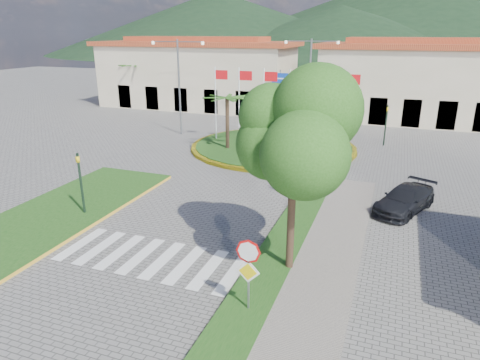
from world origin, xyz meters
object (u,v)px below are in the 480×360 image
(roundabout_island, at_px, (273,146))
(stop_sign, at_px, (248,264))
(car_dark_a, at_px, (270,118))
(car_dark_b, at_px, (417,118))
(white_van, at_px, (195,105))
(car_side_right, at_px, (405,199))
(deciduous_tree, at_px, (295,138))

(roundabout_island, xyz_separation_m, stop_sign, (4.90, -20.04, 1.62))
(car_dark_a, distance_m, car_dark_b, 14.33)
(white_van, bearing_deg, stop_sign, -138.83)
(white_van, height_order, car_dark_a, car_dark_a)
(car_dark_b, bearing_deg, car_side_right, 177.60)
(stop_sign, height_order, deciduous_tree, deciduous_tree)
(stop_sign, bearing_deg, roundabout_island, 103.73)
(stop_sign, relative_size, car_dark_a, 0.67)
(roundabout_island, height_order, deciduous_tree, deciduous_tree)
(stop_sign, distance_m, deciduous_tree, 4.59)
(deciduous_tree, height_order, white_van, deciduous_tree)
(roundabout_island, bearing_deg, car_dark_a, 108.09)
(car_dark_a, bearing_deg, deciduous_tree, -138.53)
(deciduous_tree, height_order, car_dark_a, deciduous_tree)
(white_van, bearing_deg, car_dark_a, -104.77)
(stop_sign, distance_m, car_dark_b, 34.14)
(white_van, relative_size, car_side_right, 0.88)
(stop_sign, xyz_separation_m, car_dark_b, (5.71, 33.64, -1.17))
(car_dark_a, xyz_separation_m, car_dark_b, (13.33, 5.27, -0.05))
(roundabout_island, distance_m, car_side_right, 13.45)
(roundabout_island, distance_m, car_dark_b, 17.26)
(car_side_right, bearing_deg, car_dark_b, 111.35)
(roundabout_island, height_order, car_dark_b, roundabout_island)
(deciduous_tree, xyz_separation_m, car_side_right, (4.07, 7.55, -4.55))
(roundabout_island, distance_m, deciduous_tree, 18.55)
(deciduous_tree, bearing_deg, stop_sign, -101.18)
(white_van, height_order, car_dark_b, car_dark_b)
(roundabout_island, bearing_deg, car_dark_b, 52.05)
(deciduous_tree, relative_size, white_van, 1.78)
(car_dark_b, distance_m, car_side_right, 23.08)
(stop_sign, height_order, car_dark_b, stop_sign)
(white_van, xyz_separation_m, car_side_right, (23.00, -23.39, 0.10))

